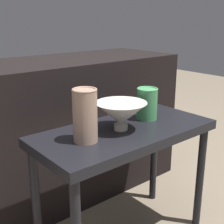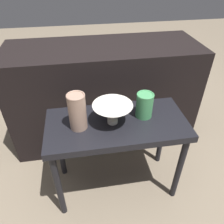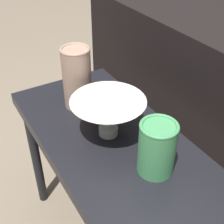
{
  "view_description": "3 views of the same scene",
  "coord_description": "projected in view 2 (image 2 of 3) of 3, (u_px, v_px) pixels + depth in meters",
  "views": [
    {
      "loc": [
        -0.82,
        -0.91,
        1.0
      ],
      "look_at": [
        -0.06,
        0.01,
        0.63
      ],
      "focal_mm": 50.0,
      "sensor_mm": 36.0,
      "label": 1
    },
    {
      "loc": [
        -0.18,
        -0.91,
        1.31
      ],
      "look_at": [
        -0.03,
        -0.01,
        0.62
      ],
      "focal_mm": 35.0,
      "sensor_mm": 36.0,
      "label": 2
    },
    {
      "loc": [
        0.59,
        -0.35,
        1.14
      ],
      "look_at": [
        0.01,
        -0.01,
        0.65
      ],
      "focal_mm": 50.0,
      "sensor_mm": 36.0,
      "label": 3
    }
  ],
  "objects": [
    {
      "name": "ground_plane",
      "position": [
        116.0,
        182.0,
        1.52
      ],
      "size": [
        8.0,
        8.0,
        0.0
      ],
      "primitive_type": "plane",
      "color": "#7F705B"
    },
    {
      "name": "table",
      "position": [
        117.0,
        132.0,
        1.24
      ],
      "size": [
        0.78,
        0.37,
        0.55
      ],
      "color": "black",
      "rests_on": "ground_plane"
    },
    {
      "name": "couch_backdrop",
      "position": [
        104.0,
        94.0,
        1.72
      ],
      "size": [
        1.38,
        0.5,
        0.78
      ],
      "color": "black",
      "rests_on": "ground_plane"
    },
    {
      "name": "bowl",
      "position": [
        113.0,
        112.0,
        1.15
      ],
      "size": [
        0.21,
        0.21,
        0.12
      ],
      "color": "silver",
      "rests_on": "table"
    },
    {
      "name": "vase_textured_left",
      "position": [
        77.0,
        111.0,
        1.1
      ],
      "size": [
        0.09,
        0.09,
        0.2
      ],
      "color": "tan",
      "rests_on": "table"
    },
    {
      "name": "vase_colorful_right",
      "position": [
        144.0,
        105.0,
        1.2
      ],
      "size": [
        0.09,
        0.09,
        0.14
      ],
      "color": "#47995B",
      "rests_on": "table"
    }
  ]
}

